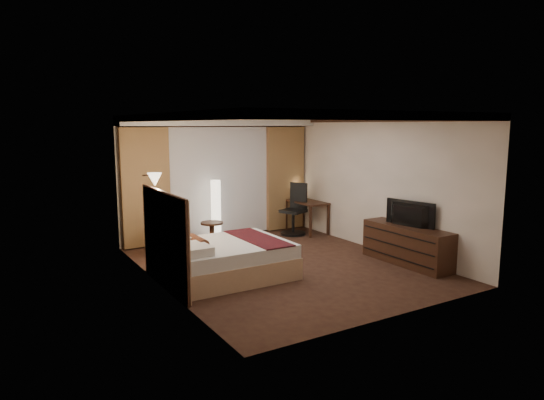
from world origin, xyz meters
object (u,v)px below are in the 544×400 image
dresser (407,245)px  television (407,211)px  side_table (212,234)px  bed (226,260)px  desk (307,217)px  armchair (171,235)px  floor_lamp (216,211)px  office_chair (293,209)px

dresser → television: 0.64m
side_table → dresser: 3.94m
bed → television: 3.37m
dresser → desk: bearing=90.9°
armchair → side_table: bearing=31.4°
floor_lamp → office_chair: floor_lamp is taller
bed → office_chair: office_chair is taller
bed → office_chair: (2.71, 2.05, 0.30)m
side_table → bed: bearing=-107.8°
armchair → desk: (3.40, 0.14, 0.01)m
armchair → dresser: bearing=-12.9°
bed → floor_lamp: floor_lamp is taller
dresser → office_chair: bearing=98.6°
bed → side_table: bed is taller
armchair → office_chair: office_chair is taller
floor_lamp → dresser: (2.27, -3.38, -0.33)m
office_chair → television: 3.12m
office_chair → television: size_ratio=1.22×
desk → floor_lamp: bearing=173.2°
floor_lamp → desk: (2.22, -0.27, -0.30)m
desk → office_chair: 0.47m
armchair → television: (3.42, -2.97, 0.63)m
floor_lamp → television: 4.06m
television → floor_lamp: bearing=22.6°
desk → bed: bearing=-146.0°
desk → television: 3.17m
bed → desk: bearing=34.0°
floor_lamp → office_chair: 1.83m
floor_lamp → dresser: 4.08m
armchair → floor_lamp: (1.18, 0.41, 0.32)m
armchair → television: size_ratio=0.73×
armchair → office_chair: (2.98, 0.09, 0.24)m
dresser → television: size_ratio=1.84×
bed → dresser: size_ratio=1.12×
desk → television: bearing=-89.6°
television → office_chair: bearing=-2.8°
dresser → armchair: bearing=139.2°
floor_lamp → office_chair: bearing=-9.9°
side_table → office_chair: (2.06, 0.04, 0.34)m
floor_lamp → desk: bearing=-6.8°
bed → television: (3.15, -1.01, 0.69)m
bed → side_table: 2.12m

